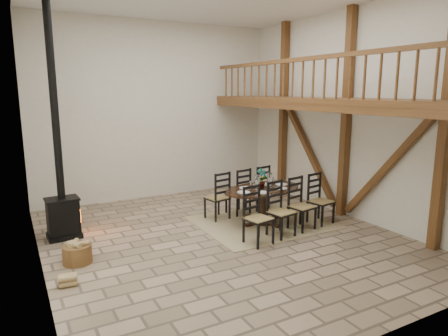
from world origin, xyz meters
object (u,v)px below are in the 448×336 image
dining_table (266,206)px  log_basket (77,253)px  log_stack (68,280)px  wood_stove (61,186)px

dining_table → log_basket: 4.24m
log_basket → log_stack: 0.90m
dining_table → wood_stove: size_ratio=0.52×
log_stack → wood_stove: bearing=84.2°
dining_table → wood_stove: wood_stove is taller
log_basket → log_stack: bearing=-108.0°
dining_table → wood_stove: (-4.27, 1.30, 0.70)m
wood_stove → log_basket: bearing=-91.2°
log_basket → log_stack: size_ratio=1.73×
log_stack → dining_table: bearing=12.7°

